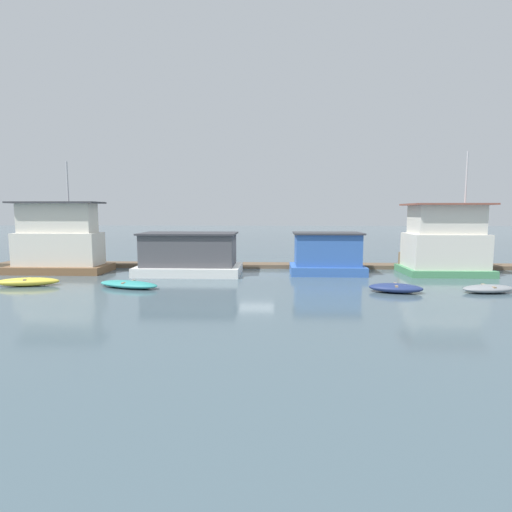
# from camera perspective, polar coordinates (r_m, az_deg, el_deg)

# --- Properties ---
(ground_plane) EXTENTS (200.00, 200.00, 0.00)m
(ground_plane) POSITION_cam_1_polar(r_m,az_deg,el_deg) (28.75, 0.09, -2.55)
(ground_plane) COLOR #475B66
(dock_walkway) EXTENTS (42.40, 1.77, 0.30)m
(dock_walkway) POSITION_cam_1_polar(r_m,az_deg,el_deg) (32.13, 0.34, -1.34)
(dock_walkway) COLOR brown
(dock_walkway) RESTS_ON ground_plane
(houseboat_brown) EXTENTS (7.04, 3.31, 8.02)m
(houseboat_brown) POSITION_cam_1_polar(r_m,az_deg,el_deg) (32.62, -26.35, 1.71)
(houseboat_brown) COLOR brown
(houseboat_brown) RESTS_ON ground_plane
(houseboat_white) EXTENTS (7.31, 4.18, 2.97)m
(houseboat_white) POSITION_cam_1_polar(r_m,az_deg,el_deg) (28.89, -9.49, 0.18)
(houseboat_white) COLOR white
(houseboat_white) RESTS_ON ground_plane
(houseboat_blue) EXTENTS (5.23, 3.32, 2.98)m
(houseboat_blue) POSITION_cam_1_polar(r_m,az_deg,el_deg) (29.06, 10.11, 0.22)
(houseboat_blue) COLOR #3866B7
(houseboat_blue) RESTS_ON ground_plane
(houseboat_green) EXTENTS (5.73, 4.05, 8.64)m
(houseboat_green) POSITION_cam_1_polar(r_m,az_deg,el_deg) (31.45, 25.33, 1.78)
(houseboat_green) COLOR #4C9360
(houseboat_green) RESTS_ON ground_plane
(dinghy_yellow) EXTENTS (3.78, 1.74, 0.50)m
(dinghy_yellow) POSITION_cam_1_polar(r_m,az_deg,el_deg) (27.71, -29.86, -3.21)
(dinghy_yellow) COLOR yellow
(dinghy_yellow) RESTS_ON ground_plane
(dinghy_teal) EXTENTS (4.13, 2.48, 0.41)m
(dinghy_teal) POSITION_cam_1_polar(r_m,az_deg,el_deg) (24.66, -17.76, -3.87)
(dinghy_teal) COLOR teal
(dinghy_teal) RESTS_ON ground_plane
(dinghy_navy) EXTENTS (3.09, 1.93, 0.49)m
(dinghy_navy) POSITION_cam_1_polar(r_m,az_deg,el_deg) (23.47, 19.33, -4.33)
(dinghy_navy) COLOR navy
(dinghy_navy) RESTS_ON ground_plane
(dinghy_grey) EXTENTS (3.10, 1.74, 0.43)m
(dinghy_grey) POSITION_cam_1_polar(r_m,az_deg,el_deg) (25.56, 30.26, -4.05)
(dinghy_grey) COLOR gray
(dinghy_grey) RESTS_ON ground_plane
(mooring_post_centre) EXTENTS (0.31, 0.31, 1.38)m
(mooring_post_centre) POSITION_cam_1_polar(r_m,az_deg,el_deg) (31.51, 13.62, -0.68)
(mooring_post_centre) COLOR #846B4C
(mooring_post_centre) RESTS_ON ground_plane
(mooring_post_far_left) EXTENTS (0.27, 0.27, 1.82)m
(mooring_post_far_left) POSITION_cam_1_polar(r_m,az_deg,el_deg) (33.10, 23.51, -0.32)
(mooring_post_far_left) COLOR #846B4C
(mooring_post_far_left) RESTS_ON ground_plane
(mooring_post_far_right) EXTENTS (0.21, 0.21, 1.39)m
(mooring_post_far_right) POSITION_cam_1_polar(r_m,az_deg,el_deg) (32.39, 19.82, -0.69)
(mooring_post_far_right) COLOR brown
(mooring_post_far_right) RESTS_ON ground_plane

